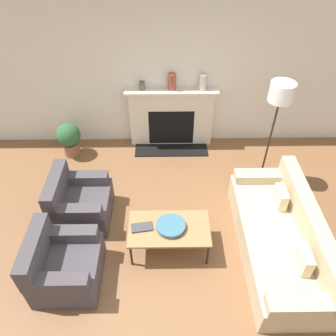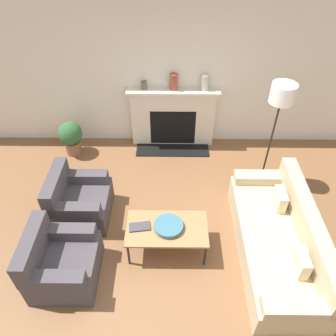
{
  "view_description": "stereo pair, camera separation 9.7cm",
  "coord_description": "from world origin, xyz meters",
  "px_view_note": "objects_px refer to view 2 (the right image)",
  "views": [
    {
      "loc": [
        -0.11,
        -2.66,
        3.98
      ],
      "look_at": [
        -0.06,
        1.32,
        0.45
      ],
      "focal_mm": 35.0,
      "sensor_mm": 36.0,
      "label": 1
    },
    {
      "loc": [
        -0.02,
        -2.66,
        3.98
      ],
      "look_at": [
        -0.06,
        1.32,
        0.45
      ],
      "focal_mm": 35.0,
      "sensor_mm": 36.0,
      "label": 2
    }
  ],
  "objects_px": {
    "couch": "(279,240)",
    "armchair_far": "(79,201)",
    "book": "(140,227)",
    "floor_lamp": "(280,103)",
    "coffee_table": "(167,229)",
    "armchair_near": "(61,263)",
    "mantel_vase_center_right": "(205,82)",
    "mantel_vase_center_left": "(174,82)",
    "fireplace": "(173,118)",
    "mantel_vase_left": "(144,85)",
    "potted_plant": "(71,136)",
    "bowl": "(169,226)"
  },
  "relations": [
    {
      "from": "mantel_vase_center_right",
      "to": "coffee_table",
      "type": "bearing_deg",
      "value": -103.98
    },
    {
      "from": "armchair_near",
      "to": "mantel_vase_center_right",
      "type": "bearing_deg",
      "value": -33.59
    },
    {
      "from": "book",
      "to": "mantel_vase_center_right",
      "type": "xyz_separation_m",
      "value": [
        1.0,
        2.52,
        0.85
      ]
    },
    {
      "from": "armchair_far",
      "to": "book",
      "type": "distance_m",
      "value": 1.16
    },
    {
      "from": "couch",
      "to": "armchair_far",
      "type": "relative_size",
      "value": 2.64
    },
    {
      "from": "armchair_near",
      "to": "bowl",
      "type": "xyz_separation_m",
      "value": [
        1.38,
        0.47,
        0.18
      ]
    },
    {
      "from": "couch",
      "to": "bowl",
      "type": "distance_m",
      "value": 1.52
    },
    {
      "from": "armchair_near",
      "to": "floor_lamp",
      "type": "distance_m",
      "value": 3.74
    },
    {
      "from": "mantel_vase_center_right",
      "to": "potted_plant",
      "type": "xyz_separation_m",
      "value": [
        -2.45,
        -0.36,
        -0.92
      ]
    },
    {
      "from": "floor_lamp",
      "to": "mantel_vase_left",
      "type": "bearing_deg",
      "value": 152.4
    },
    {
      "from": "mantel_vase_center_right",
      "to": "armchair_far",
      "type": "bearing_deg",
      "value": -135.88
    },
    {
      "from": "book",
      "to": "armchair_near",
      "type": "bearing_deg",
      "value": -163.19
    },
    {
      "from": "book",
      "to": "floor_lamp",
      "type": "xyz_separation_m",
      "value": [
        2.0,
        1.43,
        1.07
      ]
    },
    {
      "from": "floor_lamp",
      "to": "mantel_vase_center_left",
      "type": "bearing_deg",
      "value": 144.95
    },
    {
      "from": "armchair_near",
      "to": "coffee_table",
      "type": "relative_size",
      "value": 0.79
    },
    {
      "from": "floor_lamp",
      "to": "mantel_vase_left",
      "type": "distance_m",
      "value": 2.36
    },
    {
      "from": "couch",
      "to": "armchair_far",
      "type": "height_order",
      "value": "armchair_far"
    },
    {
      "from": "couch",
      "to": "floor_lamp",
      "type": "distance_m",
      "value": 1.95
    },
    {
      "from": "fireplace",
      "to": "potted_plant",
      "type": "xyz_separation_m",
      "value": [
        -1.9,
        -0.35,
        -0.18
      ]
    },
    {
      "from": "armchair_far",
      "to": "mantel_vase_left",
      "type": "distance_m",
      "value": 2.32
    },
    {
      "from": "mantel_vase_center_left",
      "to": "mantel_vase_left",
      "type": "bearing_deg",
      "value": 180.0
    },
    {
      "from": "fireplace",
      "to": "coffee_table",
      "type": "xyz_separation_m",
      "value": [
        -0.08,
        -2.51,
        -0.16
      ]
    },
    {
      "from": "bowl",
      "to": "book",
      "type": "relative_size",
      "value": 1.3
    },
    {
      "from": "coffee_table",
      "to": "book",
      "type": "height_order",
      "value": "book"
    },
    {
      "from": "armchair_near",
      "to": "armchair_far",
      "type": "height_order",
      "value": "same"
    },
    {
      "from": "fireplace",
      "to": "mantel_vase_center_right",
      "type": "bearing_deg",
      "value": 1.48
    },
    {
      "from": "floor_lamp",
      "to": "armchair_far",
      "type": "bearing_deg",
      "value": -164.36
    },
    {
      "from": "bowl",
      "to": "mantel_vase_left",
      "type": "height_order",
      "value": "mantel_vase_left"
    },
    {
      "from": "potted_plant",
      "to": "armchair_near",
      "type": "bearing_deg",
      "value": -79.92
    },
    {
      "from": "book",
      "to": "mantel_vase_center_right",
      "type": "height_order",
      "value": "mantel_vase_center_right"
    },
    {
      "from": "fireplace",
      "to": "mantel_vase_left",
      "type": "distance_m",
      "value": 0.85
    },
    {
      "from": "fireplace",
      "to": "potted_plant",
      "type": "height_order",
      "value": "fireplace"
    },
    {
      "from": "coffee_table",
      "to": "mantel_vase_center_left",
      "type": "xyz_separation_m",
      "value": [
        0.09,
        2.52,
        0.9
      ]
    },
    {
      "from": "mantel_vase_left",
      "to": "mantel_vase_center_right",
      "type": "height_order",
      "value": "mantel_vase_center_right"
    },
    {
      "from": "couch",
      "to": "floor_lamp",
      "type": "height_order",
      "value": "floor_lamp"
    },
    {
      "from": "fireplace",
      "to": "couch",
      "type": "distance_m",
      "value": 2.97
    },
    {
      "from": "armchair_near",
      "to": "mantel_vase_left",
      "type": "bearing_deg",
      "value": -16.98
    },
    {
      "from": "coffee_table",
      "to": "potted_plant",
      "type": "xyz_separation_m",
      "value": [
        -1.82,
        2.16,
        -0.03
      ]
    },
    {
      "from": "armchair_near",
      "to": "coffee_table",
      "type": "bearing_deg",
      "value": -71.12
    },
    {
      "from": "armchair_far",
      "to": "potted_plant",
      "type": "height_order",
      "value": "armchair_far"
    },
    {
      "from": "book",
      "to": "mantel_vase_center_left",
      "type": "relative_size",
      "value": 1.04
    },
    {
      "from": "couch",
      "to": "coffee_table",
      "type": "distance_m",
      "value": 1.54
    },
    {
      "from": "fireplace",
      "to": "coffee_table",
      "type": "relative_size",
      "value": 1.52
    },
    {
      "from": "armchair_far",
      "to": "fireplace",
      "type": "bearing_deg",
      "value": -36.9
    },
    {
      "from": "mantel_vase_center_left",
      "to": "potted_plant",
      "type": "height_order",
      "value": "mantel_vase_center_left"
    },
    {
      "from": "floor_lamp",
      "to": "mantel_vase_center_left",
      "type": "xyz_separation_m",
      "value": [
        -1.55,
        1.09,
        -0.21
      ]
    },
    {
      "from": "bowl",
      "to": "floor_lamp",
      "type": "xyz_separation_m",
      "value": [
        1.61,
        1.43,
        1.04
      ]
    },
    {
      "from": "armchair_near",
      "to": "mantel_vase_center_left",
      "type": "xyz_separation_m",
      "value": [
        1.44,
        2.98,
        1.01
      ]
    },
    {
      "from": "armchair_near",
      "to": "mantel_vase_center_right",
      "type": "relative_size",
      "value": 3.11
    },
    {
      "from": "armchair_far",
      "to": "mantel_vase_center_left",
      "type": "distance_m",
      "value": 2.61
    }
  ]
}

